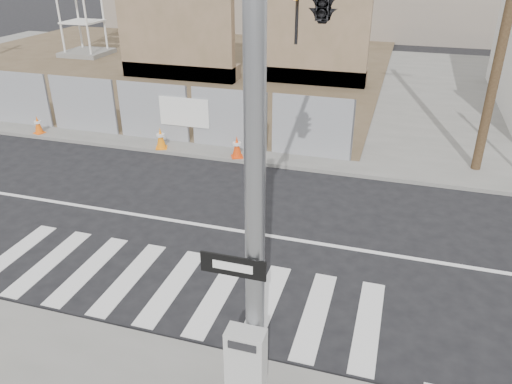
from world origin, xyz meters
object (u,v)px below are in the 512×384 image
(traffic_cone_b, at_px, (38,125))
(traffic_cone_d, at_px, (237,147))
(traffic_cone_c, at_px, (161,138))
(signal_pole, at_px, (305,55))

(traffic_cone_b, relative_size, traffic_cone_d, 0.91)
(traffic_cone_b, xyz_separation_m, traffic_cone_c, (4.97, -0.06, 0.04))
(traffic_cone_c, xyz_separation_m, traffic_cone_d, (2.71, 0.00, -0.01))
(signal_pole, distance_m, traffic_cone_c, 9.73)
(traffic_cone_b, distance_m, traffic_cone_c, 4.97)
(traffic_cone_b, bearing_deg, traffic_cone_d, -0.44)
(signal_pole, distance_m, traffic_cone_d, 8.31)
(traffic_cone_c, relative_size, traffic_cone_d, 1.01)
(signal_pole, height_order, traffic_cone_b, signal_pole)
(signal_pole, height_order, traffic_cone_c, signal_pole)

